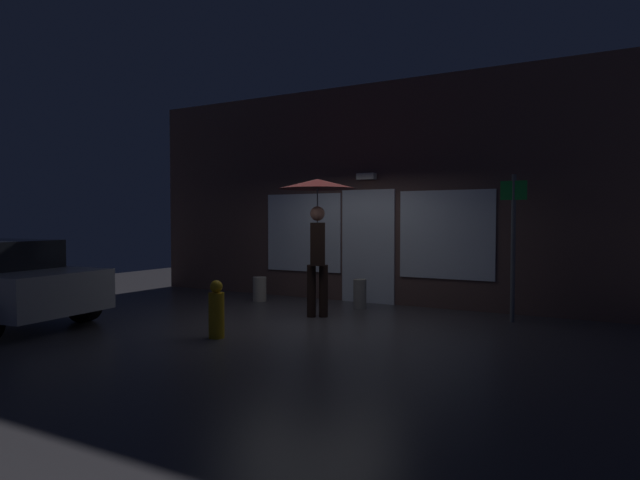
# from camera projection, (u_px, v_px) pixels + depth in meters

# --- Properties ---
(ground_plane) EXTENTS (18.00, 18.00, 0.00)m
(ground_plane) POSITION_uv_depth(u_px,v_px,m) (312.00, 321.00, 8.66)
(ground_plane) COLOR #423F44
(building_facade) EXTENTS (10.43, 0.48, 4.25)m
(building_facade) POSITION_uv_depth(u_px,v_px,m) (372.00, 195.00, 10.62)
(building_facade) COLOR brown
(building_facade) RESTS_ON ground
(person_with_umbrella) EXTENTS (1.29, 1.29, 2.29)m
(person_with_umbrella) POSITION_uv_depth(u_px,v_px,m) (317.00, 207.00, 8.95)
(person_with_umbrella) COLOR black
(person_with_umbrella) RESTS_ON ground
(street_sign_post) EXTENTS (0.40, 0.07, 2.33)m
(street_sign_post) POSITION_uv_depth(u_px,v_px,m) (513.00, 238.00, 8.53)
(street_sign_post) COLOR #595B60
(street_sign_post) RESTS_ON ground
(sidewalk_bollard) EXTENTS (0.24, 0.24, 0.54)m
(sidewalk_bollard) POSITION_uv_depth(u_px,v_px,m) (360.00, 294.00, 9.86)
(sidewalk_bollard) COLOR #9E998E
(sidewalk_bollard) RESTS_ON ground
(sidewalk_bollard_2) EXTENTS (0.26, 0.26, 0.48)m
(sidewalk_bollard_2) POSITION_uv_depth(u_px,v_px,m) (260.00, 289.00, 10.76)
(sidewalk_bollard_2) COLOR #B2A899
(sidewalk_bollard_2) RESTS_ON ground
(fire_hydrant) EXTENTS (0.22, 0.22, 0.79)m
(fire_hydrant) POSITION_uv_depth(u_px,v_px,m) (216.00, 311.00, 7.41)
(fire_hydrant) COLOR gold
(fire_hydrant) RESTS_ON ground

